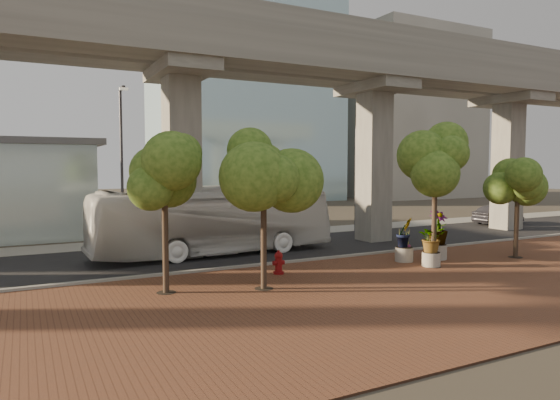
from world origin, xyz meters
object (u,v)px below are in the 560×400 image
parked_car (498,215)px  planter_front (432,240)px  transit_bus (214,221)px  fire_hydrant (279,263)px

parked_car → planter_front: bearing=118.9°
transit_bus → parked_car: transit_bus is taller
transit_bus → planter_front: transit_bus is taller
transit_bus → parked_car: 24.50m
planter_front → fire_hydrant: bearing=165.7°
parked_car → planter_front: planter_front is taller
parked_car → fire_hydrant: parked_car is taller
fire_hydrant → planter_front: planter_front is taller
parked_car → fire_hydrant: (-23.58, -8.22, -0.17)m
parked_car → planter_front: size_ratio=2.17×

